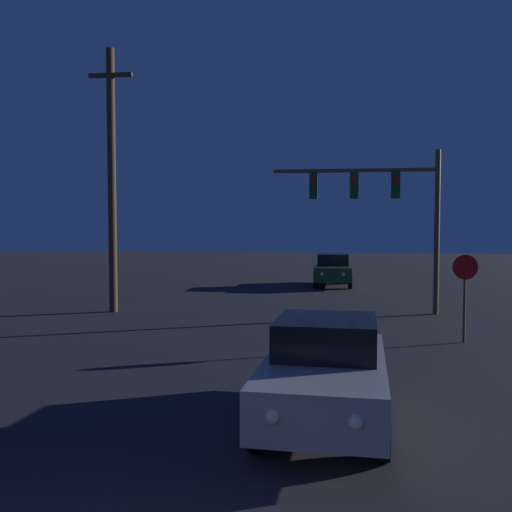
{
  "coord_description": "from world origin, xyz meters",
  "views": [
    {
      "loc": [
        1.82,
        -2.47,
        3.02
      ],
      "look_at": [
        0.0,
        11.73,
        2.24
      ],
      "focal_mm": 40.0,
      "sensor_mm": 36.0,
      "label": 1
    }
  ],
  "objects_px": {
    "car_near": "(325,371)",
    "stop_sign": "(465,282)",
    "car_far": "(333,270)",
    "traffic_signal_mast": "(385,201)",
    "utility_pole": "(112,177)"
  },
  "relations": [
    {
      "from": "car_far",
      "to": "utility_pole",
      "type": "xyz_separation_m",
      "value": [
        -7.66,
        -9.63,
        3.87
      ]
    },
    {
      "from": "car_far",
      "to": "traffic_signal_mast",
      "type": "bearing_deg",
      "value": 102.0
    },
    {
      "from": "car_far",
      "to": "utility_pole",
      "type": "relative_size",
      "value": 0.46
    },
    {
      "from": "car_far",
      "to": "traffic_signal_mast",
      "type": "height_order",
      "value": "traffic_signal_mast"
    },
    {
      "from": "car_near",
      "to": "stop_sign",
      "type": "xyz_separation_m",
      "value": [
        3.5,
        6.42,
        0.76
      ]
    },
    {
      "from": "car_far",
      "to": "stop_sign",
      "type": "xyz_separation_m",
      "value": [
        3.24,
        -13.51,
        0.76
      ]
    },
    {
      "from": "car_near",
      "to": "car_far",
      "type": "relative_size",
      "value": 1.01
    },
    {
      "from": "stop_sign",
      "to": "car_far",
      "type": "bearing_deg",
      "value": 103.47
    },
    {
      "from": "traffic_signal_mast",
      "to": "utility_pole",
      "type": "xyz_separation_m",
      "value": [
        -9.33,
        -0.87,
        0.81
      ]
    },
    {
      "from": "traffic_signal_mast",
      "to": "stop_sign",
      "type": "relative_size",
      "value": 2.48
    },
    {
      "from": "car_far",
      "to": "car_near",
      "type": "bearing_deg",
      "value": 90.45
    },
    {
      "from": "car_far",
      "to": "stop_sign",
      "type": "relative_size",
      "value": 1.82
    },
    {
      "from": "utility_pole",
      "to": "car_near",
      "type": "bearing_deg",
      "value": -54.32
    },
    {
      "from": "car_near",
      "to": "utility_pole",
      "type": "distance_m",
      "value": 13.26
    },
    {
      "from": "car_near",
      "to": "car_far",
      "type": "distance_m",
      "value": 19.93
    }
  ]
}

